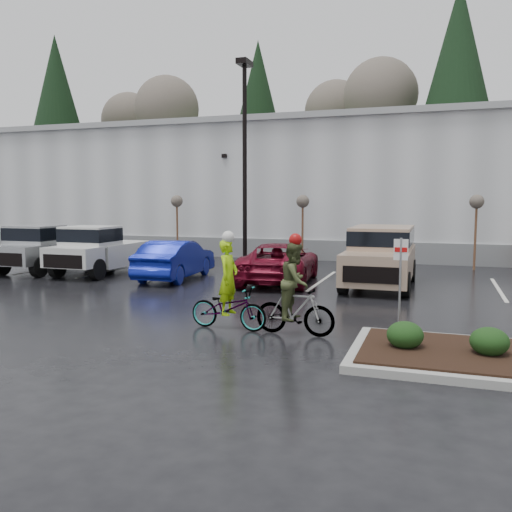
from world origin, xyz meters
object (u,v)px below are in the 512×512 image
(fire_lane_sign, at_px, (400,275))
(pickup_silver, at_px, (51,247))
(sapling_west, at_px, (177,205))
(cyclist_olive, at_px, (295,298))
(sapling_mid, at_px, (303,205))
(cyclist_hivis, at_px, (228,299))
(suv_tan, at_px, (380,257))
(lamppost, at_px, (245,140))
(sapling_east, at_px, (477,206))
(pickup_white, at_px, (104,249))
(car_blue, at_px, (176,259))
(car_red, at_px, (279,263))

(fire_lane_sign, bearing_deg, pickup_silver, 154.89)
(sapling_west, distance_m, cyclist_olive, 16.34)
(sapling_mid, height_order, cyclist_hivis, sapling_mid)
(suv_tan, relative_size, cyclist_hivis, 2.22)
(sapling_mid, distance_m, suv_tan, 7.29)
(lamppost, xyz_separation_m, sapling_east, (10.00, 1.00, -2.96))
(lamppost, bearing_deg, sapling_east, 5.71)
(pickup_white, xyz_separation_m, car_blue, (3.53, -0.57, -0.24))
(cyclist_hivis, relative_size, cyclist_olive, 1.01)
(sapling_mid, bearing_deg, pickup_white, -140.05)
(fire_lane_sign, distance_m, cyclist_olive, 2.32)
(car_red, relative_size, cyclist_hivis, 2.25)
(fire_lane_sign, height_order, cyclist_hivis, cyclist_hivis)
(sapling_mid, relative_size, pickup_silver, 0.62)
(car_blue, bearing_deg, pickup_white, -12.81)
(sapling_east, distance_m, pickup_white, 15.59)
(sapling_east, relative_size, cyclist_hivis, 1.40)
(car_red, bearing_deg, car_blue, 1.26)
(pickup_white, bearing_deg, cyclist_hivis, -41.16)
(sapling_west, xyz_separation_m, cyclist_olive, (9.57, -13.11, -1.90))
(lamppost, xyz_separation_m, suv_tan, (6.66, -4.74, -4.66))
(car_blue, distance_m, suv_tan, 7.54)
(lamppost, relative_size, car_red, 1.79)
(sapling_east, bearing_deg, sapling_west, 180.00)
(car_red, relative_size, suv_tan, 1.01)
(pickup_white, bearing_deg, fire_lane_sign, -30.00)
(lamppost, relative_size, sapling_west, 2.88)
(pickup_white, height_order, car_blue, pickup_white)
(sapling_west, distance_m, cyclist_hivis, 15.45)
(sapling_east, relative_size, pickup_white, 0.62)
(fire_lane_sign, distance_m, cyclist_hivis, 3.90)
(sapling_mid, bearing_deg, sapling_west, 180.00)
(car_red, bearing_deg, lamppost, -63.20)
(pickup_white, xyz_separation_m, suv_tan, (11.04, 0.02, 0.05))
(fire_lane_sign, relative_size, car_blue, 0.49)
(lamppost, distance_m, suv_tan, 9.41)
(sapling_east, distance_m, fire_lane_sign, 13.06)
(sapling_mid, relative_size, cyclist_hivis, 1.40)
(sapling_mid, distance_m, cyclist_hivis, 13.31)
(lamppost, relative_size, suv_tan, 1.81)
(sapling_east, xyz_separation_m, pickup_silver, (-16.93, -5.89, -1.75))
(fire_lane_sign, bearing_deg, car_blue, 143.22)
(lamppost, bearing_deg, sapling_west, 165.96)
(fire_lane_sign, bearing_deg, sapling_east, 80.25)
(fire_lane_sign, xyz_separation_m, car_blue, (-8.65, 6.47, -0.67))
(sapling_west, distance_m, car_red, 9.41)
(lamppost, bearing_deg, cyclist_olive, -65.28)
(sapling_east, xyz_separation_m, fire_lane_sign, (-2.20, -12.80, -1.32))
(car_blue, height_order, cyclist_olive, cyclist_olive)
(suv_tan, xyz_separation_m, cyclist_hivis, (-2.68, -7.33, -0.32))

